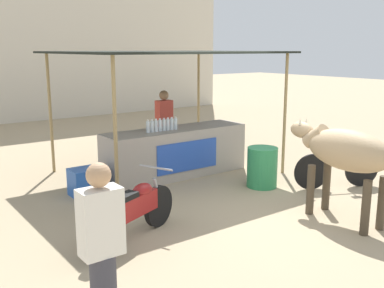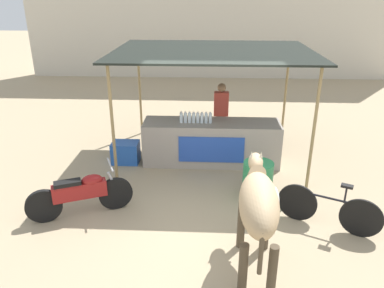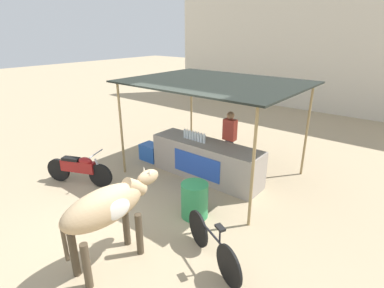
{
  "view_description": "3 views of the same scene",
  "coord_description": "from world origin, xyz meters",
  "px_view_note": "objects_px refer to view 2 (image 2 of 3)",
  "views": [
    {
      "loc": [
        -4.93,
        -5.04,
        2.51
      ],
      "look_at": [
        -0.2,
        1.39,
        0.81
      ],
      "focal_mm": 42.0,
      "sensor_mm": 36.0,
      "label": 1
    },
    {
      "loc": [
        -0.04,
        -5.54,
        3.67
      ],
      "look_at": [
        -0.38,
        1.11,
        0.89
      ],
      "focal_mm": 35.0,
      "sensor_mm": 36.0,
      "label": 2
    },
    {
      "loc": [
        4.13,
        -3.52,
        3.61
      ],
      "look_at": [
        0.13,
        1.46,
        1.18
      ],
      "focal_mm": 28.0,
      "sensor_mm": 36.0,
      "label": 3
    }
  ],
  "objects_px": {
    "water_barrel": "(257,181)",
    "bicycle_leaning": "(328,209)",
    "cooler_box": "(126,152)",
    "motorcycle_parked": "(81,193)",
    "stall_counter": "(211,143)",
    "cow": "(259,203)",
    "vendor_behind_counter": "(221,116)"
  },
  "relations": [
    {
      "from": "water_barrel",
      "to": "bicycle_leaning",
      "type": "distance_m",
      "value": 1.37
    },
    {
      "from": "cooler_box",
      "to": "bicycle_leaning",
      "type": "distance_m",
      "value": 4.5
    },
    {
      "from": "motorcycle_parked",
      "to": "stall_counter",
      "type": "bearing_deg",
      "value": 45.42
    },
    {
      "from": "water_barrel",
      "to": "cow",
      "type": "bearing_deg",
      "value": -97.19
    },
    {
      "from": "vendor_behind_counter",
      "to": "cooler_box",
      "type": "height_order",
      "value": "vendor_behind_counter"
    },
    {
      "from": "cow",
      "to": "bicycle_leaning",
      "type": "xyz_separation_m",
      "value": [
        1.29,
        1.0,
        -0.69
      ]
    },
    {
      "from": "stall_counter",
      "to": "bicycle_leaning",
      "type": "distance_m",
      "value": 3.1
    },
    {
      "from": "motorcycle_parked",
      "to": "bicycle_leaning",
      "type": "height_order",
      "value": "motorcycle_parked"
    },
    {
      "from": "bicycle_leaning",
      "to": "stall_counter",
      "type": "bearing_deg",
      "value": 128.23
    },
    {
      "from": "vendor_behind_counter",
      "to": "water_barrel",
      "type": "bearing_deg",
      "value": -74.44
    },
    {
      "from": "cooler_box",
      "to": "motorcycle_parked",
      "type": "distance_m",
      "value": 2.19
    },
    {
      "from": "cow",
      "to": "water_barrel",
      "type": "bearing_deg",
      "value": 82.81
    },
    {
      "from": "stall_counter",
      "to": "water_barrel",
      "type": "bearing_deg",
      "value": -61.13
    },
    {
      "from": "vendor_behind_counter",
      "to": "motorcycle_parked",
      "type": "xyz_separation_m",
      "value": [
        -2.44,
        -3.01,
        -0.42
      ]
    },
    {
      "from": "stall_counter",
      "to": "cooler_box",
      "type": "height_order",
      "value": "stall_counter"
    },
    {
      "from": "vendor_behind_counter",
      "to": "cow",
      "type": "relative_size",
      "value": 0.9
    },
    {
      "from": "vendor_behind_counter",
      "to": "cooler_box",
      "type": "distance_m",
      "value": 2.39
    },
    {
      "from": "vendor_behind_counter",
      "to": "cooler_box",
      "type": "bearing_deg",
      "value": -158.41
    },
    {
      "from": "cooler_box",
      "to": "motorcycle_parked",
      "type": "height_order",
      "value": "motorcycle_parked"
    },
    {
      "from": "water_barrel",
      "to": "cooler_box",
      "type": "bearing_deg",
      "value": 152.34
    },
    {
      "from": "stall_counter",
      "to": "vendor_behind_counter",
      "type": "bearing_deg",
      "value": 73.95
    },
    {
      "from": "vendor_behind_counter",
      "to": "cow",
      "type": "xyz_separation_m",
      "value": [
        0.41,
        -4.19,
        0.18
      ]
    },
    {
      "from": "water_barrel",
      "to": "motorcycle_parked",
      "type": "distance_m",
      "value": 3.16
    },
    {
      "from": "cow",
      "to": "motorcycle_parked",
      "type": "bearing_deg",
      "value": 157.49
    },
    {
      "from": "motorcycle_parked",
      "to": "bicycle_leaning",
      "type": "xyz_separation_m",
      "value": [
        4.14,
        -0.18,
        -0.08
      ]
    },
    {
      "from": "stall_counter",
      "to": "water_barrel",
      "type": "distance_m",
      "value": 1.79
    },
    {
      "from": "stall_counter",
      "to": "motorcycle_parked",
      "type": "bearing_deg",
      "value": -134.58
    },
    {
      "from": "stall_counter",
      "to": "bicycle_leaning",
      "type": "xyz_separation_m",
      "value": [
        1.92,
        -2.43,
        -0.13
      ]
    },
    {
      "from": "vendor_behind_counter",
      "to": "cooler_box",
      "type": "xyz_separation_m",
      "value": [
        -2.15,
        -0.85,
        -0.61
      ]
    },
    {
      "from": "water_barrel",
      "to": "vendor_behind_counter",
      "type": "bearing_deg",
      "value": 105.56
    },
    {
      "from": "cooler_box",
      "to": "cow",
      "type": "height_order",
      "value": "cow"
    },
    {
      "from": "water_barrel",
      "to": "cow",
      "type": "height_order",
      "value": "cow"
    }
  ]
}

